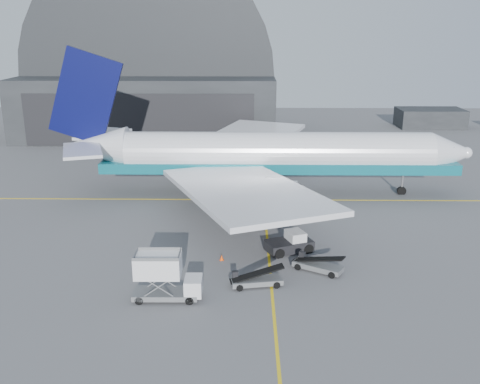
{
  "coord_description": "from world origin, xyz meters",
  "views": [
    {
      "loc": [
        -2.1,
        -45.53,
        21.61
      ],
      "look_at": [
        -2.91,
        8.97,
        4.5
      ],
      "focal_mm": 40.0,
      "sensor_mm": 36.0,
      "label": 1
    }
  ],
  "objects_px": {
    "belt_loader_a": "(256,280)",
    "belt_loader_b": "(317,265)",
    "airliner": "(261,154)",
    "catering_truck": "(164,277)",
    "pushback_tug": "(290,244)"
  },
  "relations": [
    {
      "from": "catering_truck",
      "to": "airliner",
      "type": "bearing_deg",
      "value": 72.86
    },
    {
      "from": "belt_loader_a",
      "to": "belt_loader_b",
      "type": "height_order",
      "value": "belt_loader_b"
    },
    {
      "from": "catering_truck",
      "to": "pushback_tug",
      "type": "height_order",
      "value": "catering_truck"
    },
    {
      "from": "airliner",
      "to": "belt_loader_b",
      "type": "distance_m",
      "value": 24.27
    },
    {
      "from": "pushback_tug",
      "to": "belt_loader_a",
      "type": "height_order",
      "value": "pushback_tug"
    },
    {
      "from": "airliner",
      "to": "belt_loader_b",
      "type": "xyz_separation_m",
      "value": [
        4.67,
        -23.33,
        -4.83
      ]
    },
    {
      "from": "catering_truck",
      "to": "belt_loader_b",
      "type": "distance_m",
      "value": 14.34
    },
    {
      "from": "belt_loader_a",
      "to": "belt_loader_b",
      "type": "xyz_separation_m",
      "value": [
        5.67,
        3.04,
        0.02
      ]
    },
    {
      "from": "belt_loader_b",
      "to": "belt_loader_a",
      "type": "bearing_deg",
      "value": -121.96
    },
    {
      "from": "catering_truck",
      "to": "belt_loader_b",
      "type": "xyz_separation_m",
      "value": [
        13.18,
        5.47,
        -1.4
      ]
    },
    {
      "from": "belt_loader_b",
      "to": "airliner",
      "type": "bearing_deg",
      "value": 131.14
    },
    {
      "from": "airliner",
      "to": "pushback_tug",
      "type": "height_order",
      "value": "airliner"
    },
    {
      "from": "pushback_tug",
      "to": "belt_loader_b",
      "type": "relative_size",
      "value": 1.08
    },
    {
      "from": "pushback_tug",
      "to": "belt_loader_b",
      "type": "xyz_separation_m",
      "value": [
        2.16,
        -4.49,
        -0.21
      ]
    },
    {
      "from": "airliner",
      "to": "catering_truck",
      "type": "relative_size",
      "value": 9.68
    }
  ]
}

